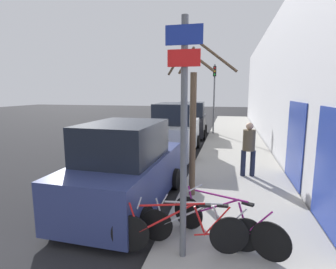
% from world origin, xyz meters
% --- Properties ---
extents(ground_plane, '(80.00, 80.00, 0.00)m').
position_xyz_m(ground_plane, '(0.00, 11.20, 0.00)').
color(ground_plane, black).
extents(sidewalk_curb, '(3.20, 32.00, 0.15)m').
position_xyz_m(sidewalk_curb, '(2.60, 14.00, 0.07)').
color(sidewalk_curb, '#9E9B93').
rests_on(sidewalk_curb, ground).
extents(building_facade, '(0.23, 32.00, 6.50)m').
position_xyz_m(building_facade, '(4.35, 13.91, 3.23)').
color(building_facade, '#BCBCC1').
rests_on(building_facade, ground).
extents(signpost, '(0.56, 0.13, 3.89)m').
position_xyz_m(signpost, '(1.58, 3.72, 2.27)').
color(signpost, '#595B60').
rests_on(signpost, sidewalk_curb).
extents(bicycle_0, '(2.34, 0.60, 0.93)m').
position_xyz_m(bicycle_0, '(1.51, 3.78, 0.55)').
color(bicycle_0, black).
rests_on(bicycle_0, sidewalk_curb).
extents(bicycle_1, '(2.22, 0.44, 0.86)m').
position_xyz_m(bicycle_1, '(1.82, 4.06, 0.52)').
color(bicycle_1, black).
rests_on(bicycle_1, sidewalk_curb).
extents(bicycle_2, '(2.10, 1.05, 0.93)m').
position_xyz_m(bicycle_2, '(2.27, 4.28, 0.54)').
color(bicycle_2, black).
rests_on(bicycle_2, sidewalk_curb).
extents(parked_car_0, '(2.18, 4.44, 2.18)m').
position_xyz_m(parked_car_0, '(-0.23, 5.71, 0.98)').
color(parked_car_0, navy).
rests_on(parked_car_0, ground).
extents(parked_car_1, '(2.10, 4.83, 2.40)m').
position_xyz_m(parked_car_1, '(-0.13, 11.49, 1.09)').
color(parked_car_1, '#B2B7BC').
rests_on(parked_car_1, ground).
extents(parked_car_2, '(2.18, 4.24, 2.24)m').
position_xyz_m(parked_car_2, '(-0.16, 16.64, 1.01)').
color(parked_car_2, black).
rests_on(parked_car_2, ground).
extents(pedestrian_near, '(0.46, 0.40, 1.78)m').
position_xyz_m(pedestrian_near, '(2.93, 8.44, 1.18)').
color(pedestrian_near, '#1E2338').
rests_on(pedestrian_near, sidewalk_curb).
extents(street_tree, '(1.94, 1.31, 4.25)m').
position_xyz_m(street_tree, '(1.36, 6.45, 2.14)').
color(street_tree, brown).
rests_on(street_tree, sidewalk_curb).
extents(traffic_light, '(0.20, 0.30, 4.50)m').
position_xyz_m(traffic_light, '(1.26, 17.26, 3.03)').
color(traffic_light, '#595B60').
rests_on(traffic_light, sidewalk_curb).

